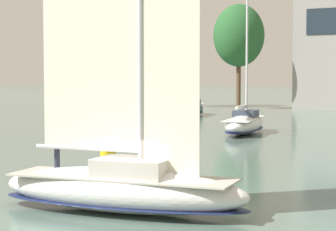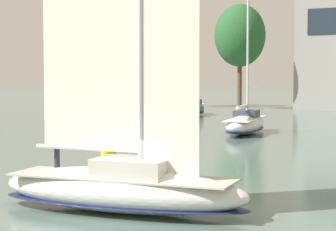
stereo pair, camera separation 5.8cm
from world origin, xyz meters
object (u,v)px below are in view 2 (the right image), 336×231
at_px(sailboat_main, 122,183).
at_px(channel_buoy, 108,147).
at_px(tree_shore_left, 240,36).
at_px(tree_shore_right, 171,28).
at_px(sailboat_moored_near_marina, 193,108).
at_px(sailboat_moored_mid_channel, 245,123).

bearing_deg(sailboat_main, channel_buoy, 129.05).
distance_m(tree_shore_left, tree_shore_right, 10.25).
height_order(tree_shore_left, sailboat_moored_near_marina, tree_shore_left).
xyz_separation_m(sailboat_main, sailboat_moored_mid_channel, (-8.89, 28.64, -0.18)).
xyz_separation_m(tree_shore_right, sailboat_moored_near_marina, (11.36, -13.78, -10.07)).
xyz_separation_m(sailboat_moored_mid_channel, channel_buoy, (-0.09, -17.56, -0.20)).
relative_size(sailboat_moored_near_marina, channel_buoy, 7.48).
bearing_deg(sailboat_moored_near_marina, channel_buoy, -67.37).
height_order(tree_shore_right, channel_buoy, tree_shore_right).
bearing_deg(sailboat_moored_near_marina, sailboat_main, -62.86).
distance_m(sailboat_main, sailboat_moored_near_marina, 51.21).
height_order(tree_shore_left, sailboat_moored_mid_channel, tree_shore_left).
bearing_deg(tree_shore_right, tree_shore_left, 3.55).
relative_size(tree_shore_left, sailboat_main, 1.10).
relative_size(tree_shore_left, sailboat_moored_near_marina, 1.15).
distance_m(tree_shore_right, sailboat_main, 69.46).
distance_m(tree_shore_right, channel_buoy, 55.66).
bearing_deg(sailboat_moored_near_marina, sailboat_moored_mid_channel, -49.48).
xyz_separation_m(sailboat_main, sailboat_moored_near_marina, (-23.36, 45.57, -0.19)).
xyz_separation_m(tree_shore_right, channel_buoy, (25.74, -48.27, -10.26)).
bearing_deg(sailboat_moored_mid_channel, channel_buoy, -90.30).
bearing_deg(tree_shore_left, tree_shore_right, -176.45).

